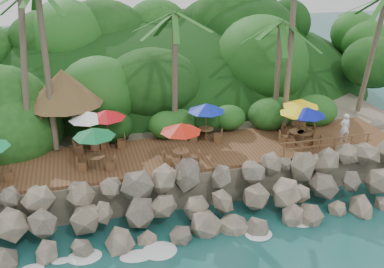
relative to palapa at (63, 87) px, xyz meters
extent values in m
plane|color=#19514F|center=(7.16, -9.65, -5.79)|extent=(140.00, 140.00, 0.00)
cube|color=gray|center=(7.16, 6.35, -4.74)|extent=(32.00, 25.20, 2.10)
ellipsoid|color=#143811|center=(7.16, 13.85, -5.79)|extent=(44.80, 28.00, 15.40)
cube|color=brown|center=(7.16, -3.65, -3.59)|extent=(26.00, 5.00, 0.20)
ellipsoid|color=white|center=(-1.84, -9.35, -5.76)|extent=(1.20, 0.80, 0.06)
ellipsoid|color=white|center=(1.16, -9.35, -5.76)|extent=(1.20, 0.80, 0.06)
ellipsoid|color=white|center=(4.16, -9.35, -5.76)|extent=(1.20, 0.80, 0.06)
ellipsoid|color=white|center=(7.16, -9.35, -5.76)|extent=(1.20, 0.80, 0.06)
ellipsoid|color=white|center=(10.16, -9.35, -5.76)|extent=(1.20, 0.80, 0.06)
ellipsoid|color=white|center=(13.16, -9.35, -5.76)|extent=(1.20, 0.80, 0.06)
ellipsoid|color=white|center=(16.16, -9.35, -5.76)|extent=(1.20, 0.80, 0.06)
cylinder|color=brown|center=(-0.77, -0.85, 1.25)|extent=(0.41, 1.73, 9.43)
cylinder|color=brown|center=(-1.84, -0.82, 3.16)|extent=(1.53, 2.07, 13.22)
cylinder|color=brown|center=(6.76, -0.98, 0.41)|extent=(0.50, 0.63, 7.80)
ellipsoid|color=#23601E|center=(6.76, -0.98, 4.30)|extent=(6.00, 6.00, 2.40)
cylinder|color=brown|center=(13.71, -0.95, 0.02)|extent=(0.61, 0.59, 7.02)
ellipsoid|color=#23601E|center=(13.71, -0.95, 3.53)|extent=(6.00, 6.00, 2.40)
cylinder|color=brown|center=(14.15, -1.57, 1.61)|extent=(1.10, 1.73, 10.14)
cylinder|color=brown|center=(20.95, -0.54, 0.70)|extent=(0.65, 1.44, 8.35)
cylinder|color=brown|center=(-1.40, -1.40, -2.29)|extent=(0.16, 0.16, 2.40)
cylinder|color=brown|center=(1.40, -1.40, -2.29)|extent=(0.16, 0.16, 2.40)
cylinder|color=brown|center=(-1.40, 1.40, -2.29)|extent=(0.16, 0.16, 2.40)
cylinder|color=brown|center=(1.40, 1.40, -2.29)|extent=(0.16, 0.16, 2.40)
cone|color=brown|center=(0.00, 0.00, 0.01)|extent=(4.74, 4.74, 2.20)
cylinder|color=brown|center=(1.45, -4.71, -3.08)|extent=(0.09, 0.09, 0.82)
cylinder|color=brown|center=(1.45, -4.71, -2.66)|extent=(0.93, 0.93, 0.06)
cylinder|color=brown|center=(1.45, -4.71, -2.28)|extent=(0.06, 0.06, 2.42)
cone|color=#0B6932|center=(1.45, -4.71, -1.23)|extent=(2.31, 2.31, 0.50)
cube|color=brown|center=(0.70, -4.54, -3.24)|extent=(0.55, 0.55, 0.51)
cube|color=brown|center=(2.21, -4.89, -3.24)|extent=(0.55, 0.55, 0.51)
cube|color=brown|center=(-3.14, -4.72, -3.24)|extent=(0.52, 0.52, 0.51)
cylinder|color=brown|center=(1.27, -2.05, -3.08)|extent=(0.09, 0.09, 0.82)
cylinder|color=brown|center=(1.27, -2.05, -2.66)|extent=(0.93, 0.93, 0.06)
cylinder|color=brown|center=(1.27, -2.05, -2.28)|extent=(0.06, 0.06, 2.42)
cone|color=white|center=(1.27, -2.05, -1.23)|extent=(2.31, 2.31, 0.50)
cube|color=brown|center=(0.53, -2.27, -3.24)|extent=(0.58, 0.58, 0.51)
cube|color=brown|center=(2.01, -1.83, -3.24)|extent=(0.58, 0.58, 0.51)
cylinder|color=brown|center=(14.06, -4.63, -3.08)|extent=(0.09, 0.09, 0.82)
cylinder|color=brown|center=(14.06, -4.63, -2.66)|extent=(0.93, 0.93, 0.06)
cylinder|color=brown|center=(14.06, -4.63, -2.28)|extent=(0.06, 0.06, 2.42)
cone|color=#0B169A|center=(14.06, -4.63, -1.23)|extent=(2.31, 2.31, 0.50)
cube|color=brown|center=(13.35, -4.31, -3.24)|extent=(0.61, 0.61, 0.51)
cube|color=brown|center=(14.76, -4.95, -3.24)|extent=(0.61, 0.61, 0.51)
cylinder|color=brown|center=(14.42, -3.13, -3.08)|extent=(0.09, 0.09, 0.82)
cylinder|color=brown|center=(14.42, -3.13, -2.66)|extent=(0.93, 0.93, 0.06)
cylinder|color=brown|center=(14.42, -3.13, -2.28)|extent=(0.06, 0.06, 2.42)
cone|color=yellow|center=(14.42, -3.13, -1.23)|extent=(2.31, 2.31, 0.50)
cube|color=brown|center=(13.71, -2.85, -3.24)|extent=(0.60, 0.60, 0.51)
cube|color=brown|center=(15.14, -3.41, -3.24)|extent=(0.60, 0.60, 0.51)
cylinder|color=brown|center=(2.32, -2.05, -3.08)|extent=(0.09, 0.09, 0.82)
cylinder|color=brown|center=(2.32, -2.05, -2.66)|extent=(0.93, 0.93, 0.06)
cylinder|color=brown|center=(2.32, -2.05, -2.28)|extent=(0.06, 0.06, 2.42)
cone|color=red|center=(2.32, -2.05, -1.23)|extent=(2.31, 2.31, 0.50)
cube|color=brown|center=(1.55, -2.00, -3.24)|extent=(0.49, 0.49, 0.51)
cube|color=brown|center=(3.09, -2.11, -3.24)|extent=(0.49, 0.49, 0.51)
cylinder|color=brown|center=(6.11, -5.25, -3.08)|extent=(0.09, 0.09, 0.82)
cylinder|color=brown|center=(6.11, -5.25, -2.66)|extent=(0.93, 0.93, 0.06)
cylinder|color=brown|center=(6.11, -5.25, -2.28)|extent=(0.06, 0.06, 2.42)
cone|color=red|center=(6.11, -5.25, -1.23)|extent=(2.31, 2.31, 0.50)
cube|color=brown|center=(5.36, -5.08, -3.24)|extent=(0.55, 0.55, 0.51)
cube|color=brown|center=(6.87, -5.43, -3.24)|extent=(0.55, 0.55, 0.51)
cylinder|color=brown|center=(8.39, -2.44, -3.08)|extent=(0.09, 0.09, 0.82)
cylinder|color=brown|center=(8.39, -2.44, -2.66)|extent=(0.93, 0.93, 0.06)
cylinder|color=brown|center=(8.39, -2.44, -2.28)|extent=(0.06, 0.06, 2.42)
cone|color=#0D24AB|center=(8.39, -2.44, -1.23)|extent=(2.31, 2.31, 0.50)
cube|color=brown|center=(7.68, -2.14, -3.24)|extent=(0.61, 0.61, 0.51)
cube|color=brown|center=(9.10, -2.73, -3.24)|extent=(0.61, 0.61, 0.51)
cylinder|color=brown|center=(13.69, -4.27, -3.08)|extent=(0.09, 0.09, 0.82)
cylinder|color=brown|center=(13.69, -4.27, -2.66)|extent=(0.93, 0.93, 0.06)
cylinder|color=brown|center=(13.69, -4.27, -2.28)|extent=(0.06, 0.06, 2.42)
cone|color=yellow|center=(13.69, -4.27, -1.23)|extent=(2.31, 2.31, 0.50)
cube|color=brown|center=(12.95, -4.04, -3.24)|extent=(0.58, 0.58, 0.51)
cube|color=brown|center=(14.42, -4.49, -3.24)|extent=(0.58, 0.58, 0.51)
cylinder|color=brown|center=(12.07, -6.00, -2.99)|extent=(0.10, 0.10, 1.00)
cylinder|color=brown|center=(13.17, -6.00, -2.99)|extent=(0.10, 0.10, 1.00)
cylinder|color=brown|center=(14.27, -6.00, -2.99)|extent=(0.10, 0.10, 1.00)
cylinder|color=brown|center=(15.37, -6.00, -2.99)|extent=(0.10, 0.10, 1.00)
cylinder|color=brown|center=(16.47, -6.00, -2.99)|extent=(0.10, 0.10, 1.00)
cylinder|color=brown|center=(17.57, -6.00, -2.99)|extent=(0.10, 0.10, 1.00)
cube|color=brown|center=(14.82, -6.00, -2.54)|extent=(6.10, 0.06, 0.06)
cube|color=brown|center=(14.82, -6.00, -2.94)|extent=(6.10, 0.06, 0.06)
imported|color=white|center=(16.75, -4.71, -2.56)|extent=(0.71, 0.50, 1.85)
camera|label=1|loc=(0.81, -27.96, 8.25)|focal=42.98mm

